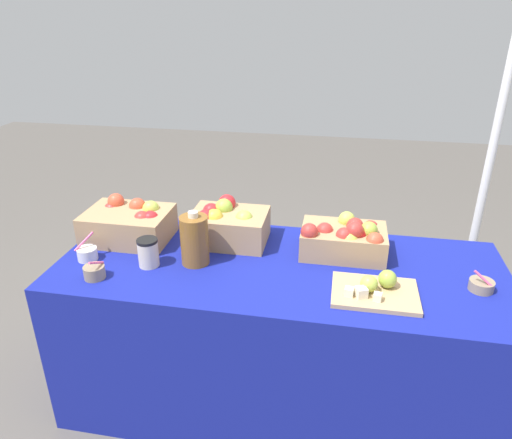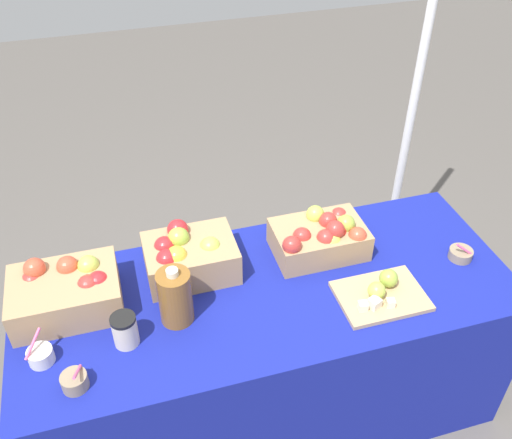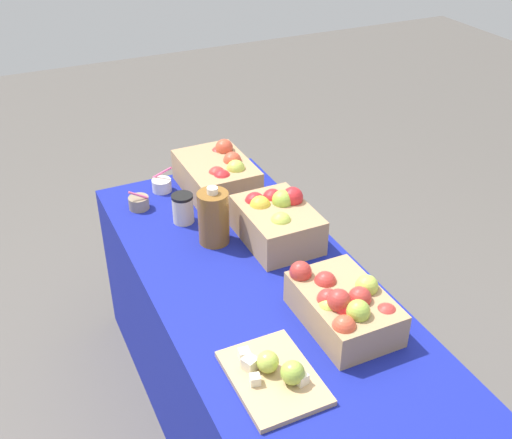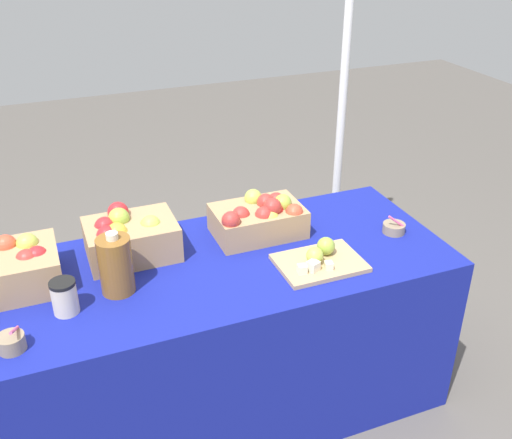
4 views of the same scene
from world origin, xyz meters
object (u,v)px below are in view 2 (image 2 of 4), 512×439
Objects in this scene: sample_bowl_near at (75,381)px; coffee_cup at (125,330)px; sample_bowl_far at (41,356)px; sample_bowl_mid at (461,254)px; apple_crate_right at (321,237)px; cutting_board_front at (381,292)px; tent_pole at (412,111)px; cider_jug at (175,297)px; apple_crate_left at (66,291)px; apple_crate_middle at (188,256)px.

coffee_cup reaches higher than sample_bowl_near.
sample_bowl_mid is at bearing 2.01° from sample_bowl_far.
cutting_board_front is at bearing -68.08° from apple_crate_right.
sample_bowl_mid is (0.53, -0.20, -0.06)m from apple_crate_right.
apple_crate_right reaches higher than cutting_board_front.
tent_pole is at bearing 25.36° from sample_bowl_far.
cider_jug is at bearing 179.81° from sample_bowl_mid.
sample_bowl_far is 0.49× the size of cider_jug.
sample_bowl_far reaches higher than sample_bowl_mid.
cutting_board_front is at bearing -13.97° from apple_crate_left.
apple_crate_right is 0.57m from sample_bowl_mid.
sample_bowl_mid is at bearing 7.19° from sample_bowl_near.
cider_jug is (0.47, 0.06, 0.08)m from sample_bowl_far.
apple_crate_middle is at bearing 45.86° from coffee_cup.
sample_bowl_far is (-0.10, 0.13, 0.00)m from sample_bowl_near.
sample_bowl_near is 1.53m from sample_bowl_mid.
sample_bowl_mid is at bearing -102.18° from tent_pole.
coffee_cup is (-0.19, -0.06, -0.05)m from cider_jug.
cutting_board_front is 1.09m from tent_pole.
apple_crate_right is 1.13m from sample_bowl_far.
sample_bowl_far is at bearing -152.95° from apple_crate_middle.
apple_crate_left is 1.05× the size of apple_crate_right.
sample_bowl_far is 0.94× the size of coffee_cup.
apple_crate_left is 4.01× the size of sample_bowl_near.
coffee_cup is at bearing 37.29° from sample_bowl_near.
cider_jug is (-0.75, 0.11, 0.08)m from cutting_board_front.
apple_crate_middle reaches higher than apple_crate_left.
cutting_board_front is 0.17× the size of tent_pole.
coffee_cup is (-0.94, 0.05, 0.04)m from cutting_board_front.
sample_bowl_mid is at bearing -20.52° from apple_crate_right.
apple_crate_middle is 0.54m from apple_crate_right.
sample_bowl_mid is 1.16m from cider_jug.
apple_crate_left is 0.46m from apple_crate_middle.
apple_crate_middle is 0.24m from cider_jug.
cider_jug is (-0.63, -0.19, 0.03)m from apple_crate_right.
apple_crate_left is at bearing 155.73° from cider_jug.
tent_pole is (1.79, 0.85, 0.21)m from sample_bowl_far.
apple_crate_left is 1.81m from tent_pole.
apple_crate_left is at bearing -178.46° from apple_crate_right.
sample_bowl_mid is 0.05× the size of tent_pole.
sample_bowl_near is at bearing -142.71° from coffee_cup.
sample_bowl_far reaches higher than cutting_board_front.
coffee_cup is at bearing 176.84° from cutting_board_front.
tent_pole reaches higher than apple_crate_left.
apple_crate_middle is at bearing 7.10° from apple_crate_left.
sample_bowl_far is (-1.09, -0.25, -0.05)m from apple_crate_right.
coffee_cup is at bearing -51.10° from apple_crate_left.
apple_crate_middle is 1.06× the size of cutting_board_front.
apple_crate_middle is 1.45× the size of cider_jug.
apple_crate_left reaches higher than sample_bowl_mid.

